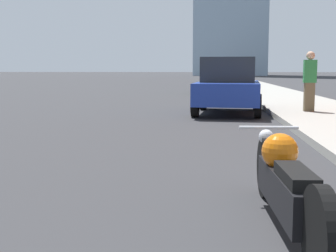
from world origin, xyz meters
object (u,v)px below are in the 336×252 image
at_px(parked_car_red, 217,74).
at_px(parked_car_yellow, 214,73).
at_px(parked_car_green, 219,78).
at_px(motorcycle, 285,183).
at_px(parked_car_blue, 228,86).
at_px(pedestrian, 310,80).
at_px(parked_car_black, 220,75).

xyz_separation_m(parked_car_red, parked_car_yellow, (-0.26, 10.43, -0.02)).
bearing_deg(parked_car_green, parked_car_yellow, 92.00).
relative_size(motorcycle, parked_car_green, 0.65).
xyz_separation_m(parked_car_blue, parked_car_yellow, (0.05, 46.35, -0.01)).
xyz_separation_m(parked_car_green, parked_car_yellow, (0.09, 34.44, 0.01)).
bearing_deg(parked_car_blue, pedestrian, -10.26).
distance_m(parked_car_red, parked_car_yellow, 10.43).
distance_m(motorcycle, parked_car_green, 22.51).
bearing_deg(parked_car_blue, parked_car_black, 94.10).
height_order(motorcycle, parked_car_green, parked_car_green).
bearing_deg(parked_car_red, parked_car_blue, -95.92).
bearing_deg(motorcycle, pedestrian, 74.51).
bearing_deg(parked_car_green, parked_car_black, 90.59).
bearing_deg(parked_car_blue, parked_car_yellow, 94.71).
xyz_separation_m(parked_car_blue, parked_car_green, (-0.04, 11.91, -0.01)).
bearing_deg(pedestrian, parked_car_green, 100.74).
distance_m(parked_car_green, parked_car_black, 11.64).
xyz_separation_m(parked_car_blue, parked_car_red, (0.30, 35.93, 0.01)).
bearing_deg(parked_car_black, parked_car_green, -96.21).
distance_m(motorcycle, parked_car_red, 46.52).
bearing_deg(parked_car_black, motorcycle, -94.99).
distance_m(parked_car_blue, parked_car_yellow, 46.35).
bearing_deg(pedestrian, parked_car_yellow, 92.79).
bearing_deg(parked_car_yellow, motorcycle, -87.76).
bearing_deg(motorcycle, parked_car_yellow, 87.34).
bearing_deg(pedestrian, motorcycle, -102.81).
bearing_deg(parked_car_green, parked_car_blue, -87.65).
bearing_deg(parked_car_red, parked_car_black, -95.57).
bearing_deg(parked_car_black, parked_car_yellow, 85.93).
bearing_deg(parked_car_red, parked_car_green, -96.26).
height_order(parked_car_black, pedestrian, pedestrian).
height_order(parked_car_green, pedestrian, pedestrian).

